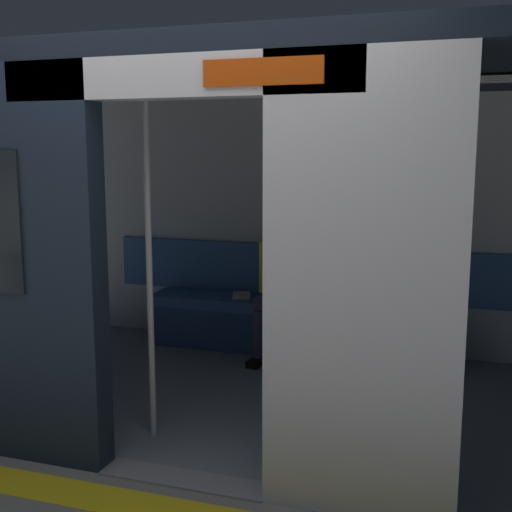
# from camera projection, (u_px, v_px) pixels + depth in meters

# --- Properties ---
(ground_plane) EXTENTS (60.00, 60.00, 0.00)m
(ground_plane) POSITION_uv_depth(u_px,v_px,m) (184.00, 480.00, 3.46)
(ground_plane) COLOR gray
(platform_edge_strip) EXTENTS (8.00, 0.24, 0.01)m
(platform_edge_strip) POSITION_uv_depth(u_px,v_px,m) (158.00, 509.00, 3.17)
(platform_edge_strip) COLOR yellow
(platform_edge_strip) RESTS_ON ground_plane
(train_car) EXTENTS (6.40, 2.78, 2.28)m
(train_car) POSITION_uv_depth(u_px,v_px,m) (248.00, 181.00, 4.37)
(train_car) COLOR silver
(train_car) RESTS_ON ground_plane
(bench_seat) EXTENTS (2.61, 0.44, 0.45)m
(bench_seat) POSITION_uv_depth(u_px,v_px,m) (295.00, 315.00, 5.53)
(bench_seat) COLOR #38609E
(bench_seat) RESTS_ON ground_plane
(person_seated) EXTENTS (0.55, 0.71, 1.18)m
(person_seated) POSITION_uv_depth(u_px,v_px,m) (286.00, 277.00, 5.45)
(person_seated) COLOR #D8CC4C
(person_seated) RESTS_ON ground_plane
(handbag) EXTENTS (0.26, 0.15, 0.17)m
(handbag) POSITION_uv_depth(u_px,v_px,m) (342.00, 295.00, 5.42)
(handbag) COLOR brown
(handbag) RESTS_ON bench_seat
(book) EXTENTS (0.21, 0.26, 0.03)m
(book) POSITION_uv_depth(u_px,v_px,m) (241.00, 295.00, 5.72)
(book) COLOR silver
(book) RESTS_ON bench_seat
(grab_pole_door) EXTENTS (0.04, 0.04, 2.14)m
(grab_pole_door) POSITION_uv_depth(u_px,v_px,m) (149.00, 263.00, 3.81)
(grab_pole_door) COLOR silver
(grab_pole_door) RESTS_ON ground_plane
(grab_pole_far) EXTENTS (0.04, 0.04, 2.14)m
(grab_pole_far) POSITION_uv_depth(u_px,v_px,m) (282.00, 270.00, 3.59)
(grab_pole_far) COLOR silver
(grab_pole_far) RESTS_ON ground_plane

